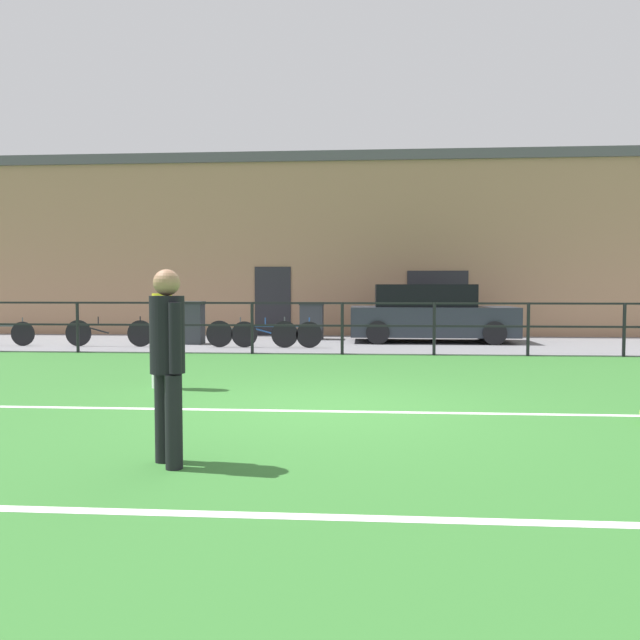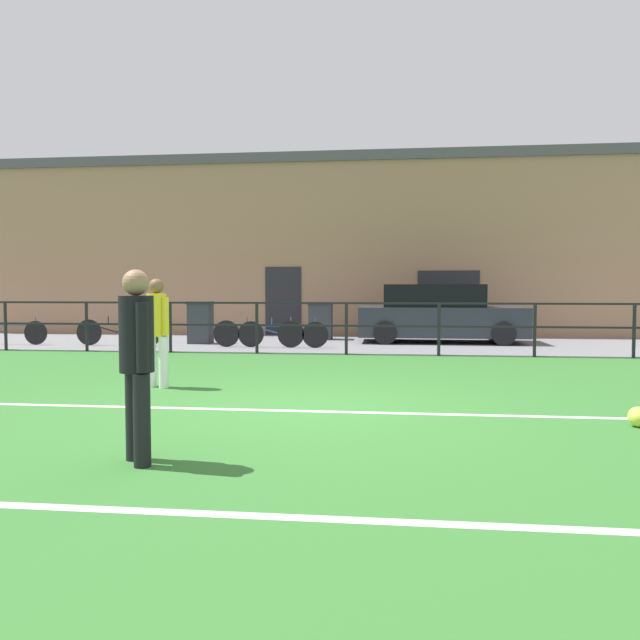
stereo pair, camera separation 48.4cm
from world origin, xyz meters
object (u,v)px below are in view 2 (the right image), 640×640
at_px(parked_car_red, 439,315).
at_px(bicycle_parked_0, 7,332).
at_px(bicycle_parked_2, 258,333).
at_px(player_striker, 157,326).
at_px(trash_bin_1, 321,321).
at_px(bicycle_parked_1, 119,332).
at_px(soccer_ball_match, 639,417).
at_px(trash_bin_0, 200,322).
at_px(player_goalkeeper, 137,354).
at_px(bicycle_parked_3, 283,334).

relative_size(parked_car_red, bicycle_parked_0, 2.02).
bearing_deg(bicycle_parked_2, bicycle_parked_0, -180.00).
bearing_deg(bicycle_parked_0, player_striker, -43.10).
bearing_deg(parked_car_red, trash_bin_1, 169.31).
height_order(player_striker, bicycle_parked_1, player_striker).
relative_size(soccer_ball_match, bicycle_parked_1, 0.10).
relative_size(soccer_ball_match, trash_bin_1, 0.21).
xyz_separation_m(bicycle_parked_2, trash_bin_0, (-1.71, 0.82, 0.21)).
relative_size(bicycle_parked_2, trash_bin_1, 2.16).
xyz_separation_m(player_goalkeeper, bicycle_parked_0, (-7.63, 9.66, -0.58)).
relative_size(player_striker, soccer_ball_match, 7.44).
bearing_deg(bicycle_parked_1, bicycle_parked_0, -180.00).
relative_size(trash_bin_0, trash_bin_1, 1.05).
xyz_separation_m(soccer_ball_match, parked_car_red, (-1.31, 9.65, 0.64)).
bearing_deg(soccer_ball_match, bicycle_parked_2, 126.58).
bearing_deg(trash_bin_0, soccer_ball_match, -49.00).
xyz_separation_m(soccer_ball_match, bicycle_parked_3, (-5.18, 7.79, 0.24)).
bearing_deg(player_striker, trash_bin_0, 124.95).
bearing_deg(player_goalkeeper, player_striker, 160.44).
xyz_separation_m(soccer_ball_match, trash_bin_1, (-4.53, 10.26, 0.44)).
xyz_separation_m(bicycle_parked_1, bicycle_parked_2, (3.55, -0.00, -0.00)).
bearing_deg(player_striker, bicycle_parked_2, 110.39).
bearing_deg(bicycle_parked_2, bicycle_parked_3, -0.00).
bearing_deg(bicycle_parked_1, player_goalkeeper, -64.32).
bearing_deg(bicycle_parked_1, soccer_ball_match, -39.86).
relative_size(bicycle_parked_1, trash_bin_0, 2.03).
bearing_deg(trash_bin_0, player_striker, -77.50).
height_order(player_goalkeeper, bicycle_parked_3, player_goalkeeper).
bearing_deg(player_goalkeeper, bicycle_parked_2, 147.66).
relative_size(parked_car_red, trash_bin_1, 4.16).
bearing_deg(parked_car_red, player_goalkeeper, -106.38).
distance_m(player_goalkeeper, bicycle_parked_0, 12.32).
distance_m(soccer_ball_match, trash_bin_0, 11.42).
xyz_separation_m(soccer_ball_match, bicycle_parked_0, (-12.32, 7.79, 0.23)).
distance_m(player_striker, bicycle_parked_0, 8.68).
xyz_separation_m(player_goalkeeper, player_striker, (-1.30, 3.74, -0.01)).
xyz_separation_m(bicycle_parked_2, bicycle_parked_3, (0.60, -0.00, -0.01)).
height_order(bicycle_parked_1, trash_bin_1, trash_bin_1).
distance_m(player_striker, trash_bin_1, 8.52).
height_order(parked_car_red, bicycle_parked_1, parked_car_red).
relative_size(bicycle_parked_2, bicycle_parked_3, 1.02).
bearing_deg(bicycle_parked_0, player_goalkeeper, -51.69).
bearing_deg(bicycle_parked_3, bicycle_parked_0, -180.00).
bearing_deg(player_striker, player_goalkeeper, -48.32).
distance_m(bicycle_parked_2, trash_bin_0, 1.91).
bearing_deg(bicycle_parked_1, bicycle_parked_2, -0.00).
distance_m(soccer_ball_match, trash_bin_1, 11.22).
xyz_separation_m(bicycle_parked_1, bicycle_parked_3, (4.16, -0.00, -0.01)).
xyz_separation_m(soccer_ball_match, bicycle_parked_2, (-5.78, 7.79, 0.25)).
distance_m(player_striker, soccer_ball_match, 6.33).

